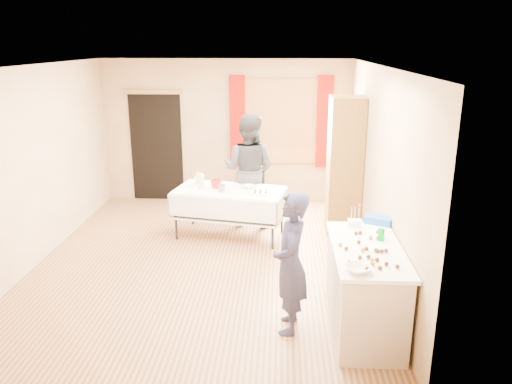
# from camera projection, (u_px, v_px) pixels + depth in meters

# --- Properties ---
(floor) EXTENTS (4.50, 5.50, 0.02)m
(floor) POSITION_uv_depth(u_px,v_px,m) (206.00, 260.00, 6.89)
(floor) COLOR #9E7047
(floor) RESTS_ON ground
(ceiling) EXTENTS (4.50, 5.50, 0.02)m
(ceiling) POSITION_uv_depth(u_px,v_px,m) (200.00, 65.00, 6.13)
(ceiling) COLOR white
(ceiling) RESTS_ON floor
(wall_back) EXTENTS (4.50, 0.02, 2.60)m
(wall_back) POSITION_uv_depth(u_px,v_px,m) (226.00, 132.00, 9.15)
(wall_back) COLOR tan
(wall_back) RESTS_ON floor
(wall_front) EXTENTS (4.50, 0.02, 2.60)m
(wall_front) POSITION_uv_depth(u_px,v_px,m) (149.00, 255.00, 3.87)
(wall_front) COLOR tan
(wall_front) RESTS_ON floor
(wall_left) EXTENTS (0.02, 5.50, 2.60)m
(wall_left) POSITION_uv_depth(u_px,v_px,m) (34.00, 166.00, 6.62)
(wall_left) COLOR tan
(wall_left) RESTS_ON floor
(wall_right) EXTENTS (0.02, 5.50, 2.60)m
(wall_right) POSITION_uv_depth(u_px,v_px,m) (378.00, 170.00, 6.40)
(wall_right) COLOR tan
(wall_right) RESTS_ON floor
(window_frame) EXTENTS (1.32, 0.06, 1.52)m
(window_frame) POSITION_uv_depth(u_px,v_px,m) (281.00, 121.00, 9.00)
(window_frame) COLOR olive
(window_frame) RESTS_ON wall_back
(window_pane) EXTENTS (1.20, 0.02, 1.40)m
(window_pane) POSITION_uv_depth(u_px,v_px,m) (281.00, 122.00, 8.99)
(window_pane) COLOR white
(window_pane) RESTS_ON wall_back
(curtain_left) EXTENTS (0.28, 0.06, 1.65)m
(curtain_left) POSITION_uv_depth(u_px,v_px,m) (237.00, 122.00, 8.99)
(curtain_left) COLOR #AA0A00
(curtain_left) RESTS_ON wall_back
(curtain_right) EXTENTS (0.28, 0.06, 1.65)m
(curtain_right) POSITION_uv_depth(u_px,v_px,m) (324.00, 122.00, 8.91)
(curtain_right) COLOR #AA0A00
(curtain_right) RESTS_ON wall_back
(doorway) EXTENTS (0.95, 0.04, 2.00)m
(doorway) POSITION_uv_depth(u_px,v_px,m) (157.00, 147.00, 9.27)
(doorway) COLOR black
(doorway) RESTS_ON floor
(door_lintel) EXTENTS (1.05, 0.06, 0.08)m
(door_lintel) POSITION_uv_depth(u_px,v_px,m) (153.00, 92.00, 8.94)
(door_lintel) COLOR olive
(door_lintel) RESTS_ON wall_back
(cabinet) EXTENTS (0.50, 0.60, 2.11)m
(cabinet) POSITION_uv_depth(u_px,v_px,m) (345.00, 166.00, 7.64)
(cabinet) COLOR brown
(cabinet) RESTS_ON floor
(counter) EXTENTS (0.69, 1.46, 0.91)m
(counter) POSITION_uv_depth(u_px,v_px,m) (364.00, 288.00, 5.13)
(counter) COLOR #C5B39D
(counter) RESTS_ON floor
(party_table) EXTENTS (1.78, 1.15, 0.75)m
(party_table) POSITION_uv_depth(u_px,v_px,m) (230.00, 208.00, 7.60)
(party_table) COLOR black
(party_table) RESTS_ON floor
(chair) EXTENTS (0.55, 0.55, 1.03)m
(chair) POSITION_uv_depth(u_px,v_px,m) (249.00, 195.00, 8.72)
(chair) COLOR black
(chair) RESTS_ON floor
(girl) EXTENTS (0.57, 0.40, 1.49)m
(girl) POSITION_uv_depth(u_px,v_px,m) (290.00, 263.00, 5.02)
(girl) COLOR #1E1F3F
(girl) RESTS_ON floor
(woman) EXTENTS (1.28, 1.20, 1.81)m
(woman) POSITION_uv_depth(u_px,v_px,m) (249.00, 170.00, 8.03)
(woman) COLOR black
(woman) RESTS_ON floor
(soda_can) EXTENTS (0.07, 0.07, 0.12)m
(soda_can) POSITION_uv_depth(u_px,v_px,m) (381.00, 235.00, 5.15)
(soda_can) COLOR #027915
(soda_can) RESTS_ON counter
(mixing_bowl) EXTENTS (0.39, 0.39, 0.06)m
(mixing_bowl) POSITION_uv_depth(u_px,v_px,m) (359.00, 269.00, 4.45)
(mixing_bowl) COLOR white
(mixing_bowl) RESTS_ON counter
(foam_block) EXTENTS (0.16, 0.11, 0.08)m
(foam_block) POSITION_uv_depth(u_px,v_px,m) (355.00, 223.00, 5.54)
(foam_block) COLOR white
(foam_block) RESTS_ON counter
(blue_basket) EXTENTS (0.36, 0.31, 0.08)m
(blue_basket) POSITION_uv_depth(u_px,v_px,m) (379.00, 220.00, 5.65)
(blue_basket) COLOR blue
(blue_basket) RESTS_ON counter
(pitcher) EXTENTS (0.14, 0.14, 0.22)m
(pitcher) POSITION_uv_depth(u_px,v_px,m) (201.00, 182.00, 7.49)
(pitcher) COLOR silver
(pitcher) RESTS_ON party_table
(cup_red) EXTENTS (0.21, 0.21, 0.13)m
(cup_red) POSITION_uv_depth(u_px,v_px,m) (216.00, 184.00, 7.57)
(cup_red) COLOR red
(cup_red) RESTS_ON party_table
(cup_rainbow) EXTENTS (0.13, 0.13, 0.11)m
(cup_rainbow) POSITION_uv_depth(u_px,v_px,m) (222.00, 188.00, 7.36)
(cup_rainbow) COLOR red
(cup_rainbow) RESTS_ON party_table
(small_bowl) EXTENTS (0.28, 0.28, 0.05)m
(small_bowl) POSITION_uv_depth(u_px,v_px,m) (249.00, 187.00, 7.55)
(small_bowl) COLOR white
(small_bowl) RESTS_ON party_table
(pastry_tray) EXTENTS (0.33, 0.28, 0.02)m
(pastry_tray) POSITION_uv_depth(u_px,v_px,m) (260.00, 193.00, 7.29)
(pastry_tray) COLOR white
(pastry_tray) RESTS_ON party_table
(bottle) EXTENTS (0.14, 0.14, 0.19)m
(bottle) POSITION_uv_depth(u_px,v_px,m) (198.00, 178.00, 7.77)
(bottle) COLOR white
(bottle) RESTS_ON party_table
(cake_balls) EXTENTS (0.52, 1.03, 0.04)m
(cake_balls) POSITION_uv_depth(u_px,v_px,m) (370.00, 250.00, 4.88)
(cake_balls) COLOR #3F2314
(cake_balls) RESTS_ON counter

